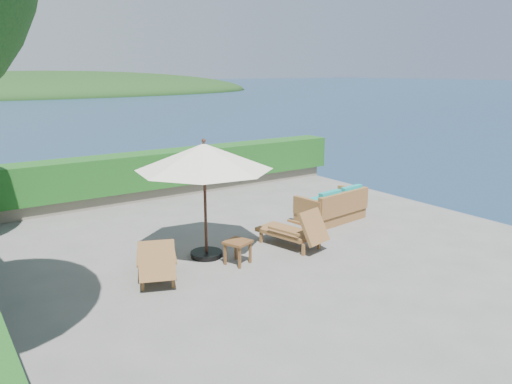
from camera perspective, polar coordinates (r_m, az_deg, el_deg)
ground at (r=10.31m, az=1.14°, el=-7.05°), size 12.00×12.00×0.00m
foundation at (r=10.96m, az=1.10°, el=-14.65°), size 12.00×12.00×3.00m
ocean at (r=11.72m, az=1.07°, el=-20.89°), size 600.00×600.00×0.00m
offshore_island at (r=151.11m, az=-23.03°, el=10.26°), size 126.00×57.60×12.60m
planter_wall_far at (r=14.97m, az=-11.39°, el=0.06°), size 12.00×0.60×0.36m
hedge_far at (r=14.83m, az=-11.52°, el=2.58°), size 12.40×0.90×1.00m
patio_umbrella at (r=9.66m, az=-5.96°, el=3.92°), size 3.28×3.28×2.40m
lounge_left at (r=9.14m, az=-11.30°, el=-7.70°), size 1.12×1.62×0.86m
lounge_right at (r=10.57m, az=4.47°, el=-4.41°), size 0.97×1.65×0.89m
side_table at (r=9.66m, az=-2.11°, el=-6.08°), size 0.57×0.57×0.47m
wicker_loveseat at (r=12.50m, az=8.73°, el=-1.80°), size 1.88×1.12×0.87m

